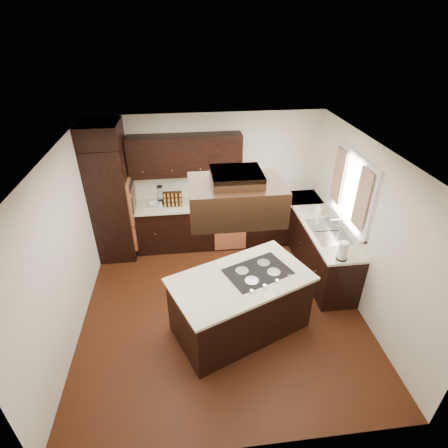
{
  "coord_description": "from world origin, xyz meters",
  "views": [
    {
      "loc": [
        -0.45,
        -4.01,
        3.95
      ],
      "look_at": [
        0.1,
        0.6,
        1.15
      ],
      "focal_mm": 28.0,
      "sensor_mm": 36.0,
      "label": 1
    }
  ],
  "objects_px": {
    "island": "(240,305)",
    "spice_rack": "(173,199)",
    "oven_column": "(112,203)",
    "range_hood": "(236,200)"
  },
  "relations": [
    {
      "from": "oven_column",
      "to": "spice_rack",
      "type": "distance_m",
      "value": 1.07
    },
    {
      "from": "range_hood",
      "to": "oven_column",
      "type": "bearing_deg",
      "value": 129.74
    },
    {
      "from": "island",
      "to": "spice_rack",
      "type": "height_order",
      "value": "spice_rack"
    },
    {
      "from": "island",
      "to": "oven_column",
      "type": "bearing_deg",
      "value": 109.7
    },
    {
      "from": "range_hood",
      "to": "island",
      "type": "bearing_deg",
      "value": 45.69
    },
    {
      "from": "island",
      "to": "spice_rack",
      "type": "xyz_separation_m",
      "value": [
        -0.91,
        2.17,
        0.62
      ]
    },
    {
      "from": "island",
      "to": "spice_rack",
      "type": "relative_size",
      "value": 5.31
    },
    {
      "from": "range_hood",
      "to": "spice_rack",
      "type": "bearing_deg",
      "value": 109.47
    },
    {
      "from": "island",
      "to": "spice_rack",
      "type": "bearing_deg",
      "value": 89.78
    },
    {
      "from": "oven_column",
      "to": "island",
      "type": "distance_m",
      "value": 2.99
    }
  ]
}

